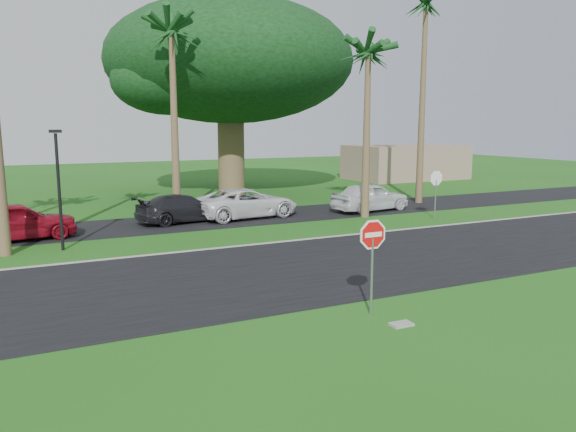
% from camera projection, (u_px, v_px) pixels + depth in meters
% --- Properties ---
extents(ground, '(120.00, 120.00, 0.00)m').
position_uv_depth(ground, '(300.00, 287.00, 16.87)').
color(ground, '#1D5515').
rests_on(ground, ground).
extents(road, '(120.00, 8.00, 0.02)m').
position_uv_depth(road, '(273.00, 271.00, 18.65)').
color(road, black).
rests_on(road, ground).
extents(parking_strip, '(120.00, 5.00, 0.02)m').
position_uv_depth(parking_strip, '(185.00, 222.00, 27.95)').
color(parking_strip, black).
rests_on(parking_strip, ground).
extents(curb, '(120.00, 0.12, 0.06)m').
position_uv_depth(curb, '(230.00, 247.00, 22.23)').
color(curb, gray).
rests_on(curb, ground).
extents(stop_sign_near, '(1.05, 0.07, 2.62)m').
position_uv_depth(stop_sign_near, '(372.00, 247.00, 14.14)').
color(stop_sign_near, gray).
rests_on(stop_sign_near, ground).
extents(stop_sign_far, '(1.05, 0.07, 2.62)m').
position_uv_depth(stop_sign_far, '(436.00, 184.00, 28.88)').
color(stop_sign_far, gray).
rests_on(stop_sign_far, ground).
extents(palm_center, '(5.00, 5.00, 10.50)m').
position_uv_depth(palm_center, '(172.00, 36.00, 27.80)').
color(palm_center, brown).
rests_on(palm_center, ground).
extents(palm_right_near, '(5.00, 5.00, 9.50)m').
position_uv_depth(palm_right_near, '(368.00, 57.00, 28.31)').
color(palm_right_near, brown).
rests_on(palm_right_near, ground).
extents(palm_right_far, '(5.00, 5.00, 13.00)m').
position_uv_depth(palm_right_far, '(426.00, 8.00, 33.03)').
color(palm_right_far, brown).
rests_on(palm_right_far, ground).
extents(canopy_tree, '(16.50, 16.50, 13.12)m').
position_uv_depth(canopy_tree, '(230.00, 62.00, 37.53)').
color(canopy_tree, brown).
rests_on(canopy_tree, ground).
extents(streetlight_right, '(0.45, 0.25, 4.64)m').
position_uv_depth(streetlight_right, '(59.00, 182.00, 21.38)').
color(streetlight_right, black).
rests_on(streetlight_right, ground).
extents(building_far, '(10.00, 6.00, 3.00)m').
position_uv_depth(building_far, '(405.00, 162.00, 50.08)').
color(building_far, gray).
rests_on(building_far, ground).
extents(car_red, '(5.01, 2.54, 1.64)m').
position_uv_depth(car_red, '(16.00, 222.00, 23.41)').
color(car_red, maroon).
rests_on(car_red, ground).
extents(car_dark, '(5.03, 2.75, 1.38)m').
position_uv_depth(car_dark, '(183.00, 209.00, 27.91)').
color(car_dark, black).
rests_on(car_dark, ground).
extents(car_minivan, '(5.74, 3.14, 1.52)m').
position_uv_depth(car_minivan, '(247.00, 203.00, 29.25)').
color(car_minivan, white).
rests_on(car_minivan, ground).
extents(car_pickup, '(4.94, 2.59, 1.60)m').
position_uv_depth(car_pickup, '(370.00, 197.00, 31.45)').
color(car_pickup, silver).
rests_on(car_pickup, ground).
extents(utility_slab, '(0.56, 0.36, 0.06)m').
position_uv_depth(utility_slab, '(401.00, 324.00, 13.64)').
color(utility_slab, gray).
rests_on(utility_slab, ground).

